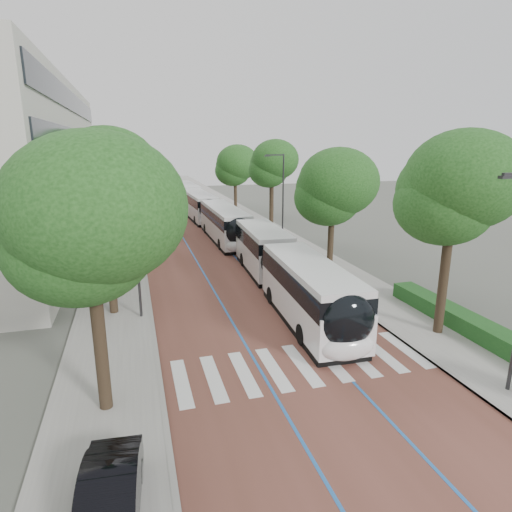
{
  "coord_description": "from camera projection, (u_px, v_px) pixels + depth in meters",
  "views": [
    {
      "loc": [
        -6.13,
        -13.95,
        8.97
      ],
      "look_at": [
        0.81,
        9.99,
        2.4
      ],
      "focal_mm": 30.0,
      "sensor_mm": 36.0,
      "label": 1
    }
  ],
  "objects": [
    {
      "name": "hedge",
      "position": [
        495.0,
        338.0,
        19.21
      ],
      "size": [
        1.2,
        14.0,
        0.8
      ],
      "primitive_type": "cube",
      "color": "#174318",
      "rests_on": "sidewalk_right"
    },
    {
      "name": "ground",
      "position": [
        307.0,
        378.0,
        16.9
      ],
      "size": [
        160.0,
        160.0,
        0.0
      ],
      "primitive_type": "plane",
      "color": "#51544C",
      "rests_on": "ground"
    },
    {
      "name": "kerb_left",
      "position": [
        138.0,
        218.0,
        52.52
      ],
      "size": [
        0.2,
        140.0,
        0.14
      ],
      "primitive_type": "cube",
      "color": "gray",
      "rests_on": "ground"
    },
    {
      "name": "sidewalk_right",
      "position": [
        241.0,
        214.0,
        56.05
      ],
      "size": [
        4.0,
        140.0,
        0.12
      ],
      "primitive_type": "cube",
      "color": "gray",
      "rests_on": "ground"
    },
    {
      "name": "sidewalk_left",
      "position": [
        122.0,
        219.0,
        52.01
      ],
      "size": [
        4.0,
        140.0,
        0.12
      ],
      "primitive_type": "cube",
      "color": "gray",
      "rests_on": "ground"
    },
    {
      "name": "lane_line_left",
      "position": [
        171.0,
        217.0,
        53.61
      ],
      "size": [
        0.12,
        126.0,
        0.01
      ],
      "primitive_type": "cube",
      "color": "#2260AC",
      "rests_on": "road"
    },
    {
      "name": "trees_left",
      "position": [
        113.0,
        168.0,
        36.66
      ],
      "size": [
        5.77,
        60.46,
        10.02
      ],
      "color": "black",
      "rests_on": "ground"
    },
    {
      "name": "kerb_right",
      "position": [
        227.0,
        214.0,
        55.54
      ],
      "size": [
        0.2,
        140.0,
        0.14
      ],
      "primitive_type": "cube",
      "color": "gray",
      "rests_on": "ground"
    },
    {
      "name": "bus_queued_1",
      "position": [
        200.0,
        206.0,
        51.8
      ],
      "size": [
        2.98,
        12.48,
        3.2
      ],
      "rotation": [
        0.0,
        0.0,
        0.04
      ],
      "color": "white",
      "rests_on": "ground"
    },
    {
      "name": "lamp_post_left",
      "position": [
        136.0,
        242.0,
        21.63
      ],
      "size": [
        0.14,
        0.14,
        8.0
      ],
      "primitive_type": "cylinder",
      "color": "#2D2D30",
      "rests_on": "sidewalk_left"
    },
    {
      "name": "parked_car",
      "position": [
        109.0,
        500.0,
        10.15
      ],
      "size": [
        1.69,
        4.05,
        1.3
      ],
      "primitive_type": "imported",
      "rotation": [
        0.0,
        0.0,
        -0.08
      ],
      "color": "black",
      "rests_on": "sidewalk_left"
    },
    {
      "name": "lead_bus",
      "position": [
        287.0,
        272.0,
        25.29
      ],
      "size": [
        3.43,
        18.5,
        3.2
      ],
      "rotation": [
        0.0,
        0.0,
        -0.05
      ],
      "color": "black",
      "rests_on": "ground"
    },
    {
      "name": "bus_queued_2",
      "position": [
        187.0,
        195.0,
        63.4
      ],
      "size": [
        2.86,
        12.46,
        3.2
      ],
      "rotation": [
        0.0,
        0.0,
        0.03
      ],
      "color": "white",
      "rests_on": "ground"
    },
    {
      "name": "bus_queued_0",
      "position": [
        225.0,
        225.0,
        40.05
      ],
      "size": [
        2.58,
        12.41,
        3.2
      ],
      "rotation": [
        0.0,
        0.0,
        0.0
      ],
      "color": "white",
      "rests_on": "ground"
    },
    {
      "name": "trees_right",
      "position": [
        290.0,
        176.0,
        38.53
      ],
      "size": [
        5.75,
        47.49,
        9.05
      ],
      "color": "black",
      "rests_on": "ground"
    },
    {
      "name": "road",
      "position": [
        184.0,
        217.0,
        54.04
      ],
      "size": [
        11.0,
        140.0,
        0.02
      ],
      "primitive_type": "cube",
      "color": "brown",
      "rests_on": "ground"
    },
    {
      "name": "lane_line_right",
      "position": [
        196.0,
        216.0,
        54.47
      ],
      "size": [
        0.12,
        126.0,
        0.01
      ],
      "primitive_type": "cube",
      "color": "#2260AC",
      "rests_on": "road"
    },
    {
      "name": "streetlight_far",
      "position": [
        281.0,
        192.0,
        37.88
      ],
      "size": [
        1.82,
        0.2,
        8.0
      ],
      "color": "#2D2D30",
      "rests_on": "sidewalk_right"
    },
    {
      "name": "zebra_crossing",
      "position": [
        302.0,
        364.0,
        17.87
      ],
      "size": [
        10.55,
        3.6,
        0.01
      ],
      "color": "silver",
      "rests_on": "ground"
    }
  ]
}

